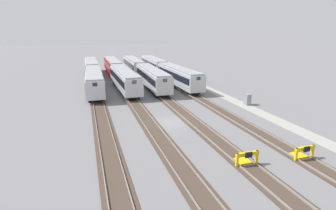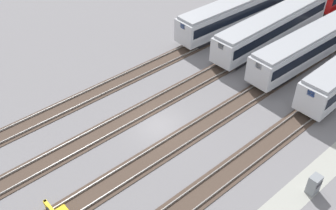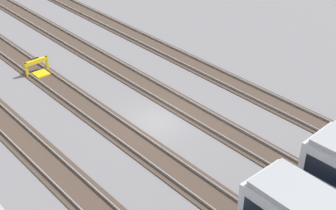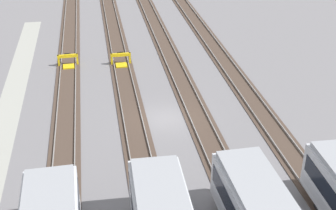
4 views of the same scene
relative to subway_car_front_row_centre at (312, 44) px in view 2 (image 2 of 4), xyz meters
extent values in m
plane|color=slate|center=(-19.19, 2.58, -2.04)|extent=(400.00, 400.00, 0.00)
cube|color=#47382D|center=(-19.19, -5.14, -2.01)|extent=(90.00, 2.23, 0.06)
cube|color=gray|center=(-19.19, -4.42, -1.90)|extent=(90.00, 0.07, 0.15)
cube|color=gray|center=(-19.19, -5.86, -1.90)|extent=(90.00, 0.07, 0.15)
cube|color=#47382D|center=(-19.19, 0.01, -2.01)|extent=(90.00, 2.24, 0.06)
cube|color=gray|center=(-19.19, 0.73, -1.90)|extent=(90.00, 0.07, 0.15)
cube|color=gray|center=(-19.19, -0.71, -1.90)|extent=(90.00, 0.07, 0.15)
cube|color=#47382D|center=(-19.19, 5.16, -2.01)|extent=(90.00, 2.24, 0.06)
cube|color=gray|center=(-19.19, 5.88, -1.90)|extent=(90.00, 0.07, 0.15)
cube|color=gray|center=(-19.19, 4.44, -1.90)|extent=(90.00, 0.07, 0.15)
cube|color=#47382D|center=(-19.19, 10.31, -2.01)|extent=(90.00, 2.23, 0.06)
cube|color=gray|center=(-19.19, 11.03, -1.90)|extent=(90.00, 0.07, 0.15)
cube|color=gray|center=(-19.19, 9.59, -1.90)|extent=(90.00, 0.07, 0.15)
cube|color=blue|center=(-8.96, -5.40, 1.01)|extent=(0.10, 0.70, 0.56)
cube|color=black|center=(-5.58, -5.32, -1.69)|extent=(3.65, 2.33, 0.70)
cube|color=silver|center=(0.00, 0.00, 0.01)|extent=(18.06, 3.19, 2.70)
cube|color=black|center=(0.00, 0.00, 0.33)|extent=(17.34, 3.21, 1.08)
cube|color=#B2B5BA|center=(0.00, 0.00, -0.75)|extent=(17.70, 3.21, 0.54)
cube|color=#999BA0|center=(0.00, 0.00, 1.51)|extent=(17.51, 2.89, 0.30)
cube|color=blue|center=(-8.96, 0.19, 1.01)|extent=(0.10, 0.70, 0.56)
cube|color=black|center=(-5.58, 0.12, -1.69)|extent=(3.65, 2.32, 0.70)
cube|color=silver|center=(0.00, 5.17, 0.01)|extent=(18.06, 3.23, 2.70)
cube|color=black|center=(0.00, 5.17, 0.33)|extent=(17.34, 3.26, 1.08)
cube|color=#B2B5BA|center=(0.00, 5.17, -0.75)|extent=(17.70, 3.25, 0.54)
cube|color=#999BA0|center=(0.00, 5.17, 1.51)|extent=(17.52, 2.94, 0.30)
cube|color=blue|center=(-8.96, 4.95, 1.01)|extent=(0.10, 0.70, 0.56)
cube|color=black|center=(5.58, 5.30, -1.69)|extent=(3.65, 2.33, 0.70)
cube|color=black|center=(-5.58, 5.03, -1.69)|extent=(3.65, 2.33, 0.70)
cube|color=silver|center=(0.00, 10.37, 0.01)|extent=(18.07, 3.26, 2.70)
cube|color=black|center=(0.00, 10.37, 0.33)|extent=(17.35, 3.28, 1.08)
cube|color=#B2B5BA|center=(0.00, 10.37, -0.75)|extent=(17.71, 3.28, 0.54)
cube|color=#999BA0|center=(0.00, 10.37, 1.51)|extent=(17.52, 2.97, 0.30)
cube|color=blue|center=(-8.96, 10.60, 1.01)|extent=(0.10, 0.70, 0.56)
cube|color=black|center=(5.58, 10.22, -1.69)|extent=(3.66, 2.33, 0.70)
cube|color=black|center=(-5.58, 10.51, -1.69)|extent=(3.66, 2.33, 0.70)
cube|color=black|center=(13.42, 5.18, -1.69)|extent=(3.61, 2.26, 0.70)
cube|color=gold|center=(-30.84, 0.91, -1.46)|extent=(0.18, 0.18, 1.15)
cube|color=gold|center=(-30.84, 0.01, -1.04)|extent=(0.25, 2.00, 0.30)
cube|color=gray|center=(-15.35, -10.38, -1.24)|extent=(0.90, 0.70, 1.60)
cube|color=#333338|center=(-15.35, -10.74, -1.00)|extent=(0.70, 0.04, 0.36)
camera|label=1|loc=(-46.91, 11.66, 8.30)|focal=28.00mm
camera|label=2|loc=(-35.53, -17.30, 21.21)|focal=42.00mm
camera|label=3|loc=(0.71, -14.30, 15.62)|focal=50.00mm
camera|label=4|loc=(12.33, -2.60, 16.09)|focal=50.00mm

